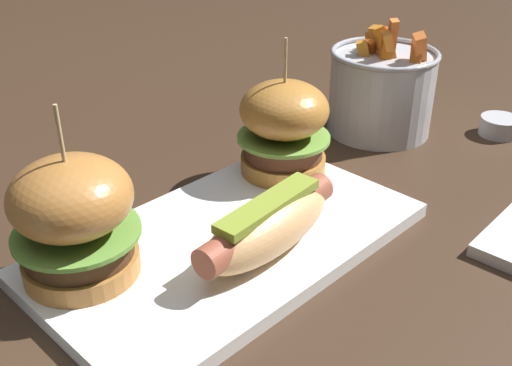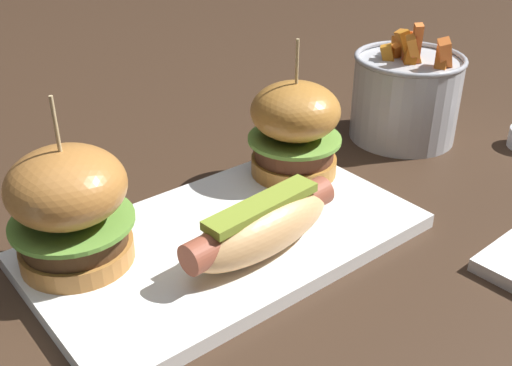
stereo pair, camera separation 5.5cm
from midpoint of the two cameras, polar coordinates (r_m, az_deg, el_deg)
ground_plane at (r=0.56m, az=-5.32°, el=-6.13°), size 3.00×3.00×0.00m
platter_main at (r=0.56m, az=-5.35°, el=-5.54°), size 0.34×0.20×0.01m
hot_dog at (r=0.52m, az=-1.91°, el=-4.00°), size 0.16×0.07×0.05m
slider_left at (r=0.51m, az=-19.58°, el=-3.18°), size 0.10×0.10×0.15m
slider_right at (r=0.63m, az=0.12°, el=5.17°), size 0.10×0.10×0.14m
fries_bucket at (r=0.77m, az=9.61°, el=8.51°), size 0.13×0.13×0.15m
sauce_ramekin at (r=0.82m, az=19.96°, el=5.00°), size 0.05×0.05×0.02m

